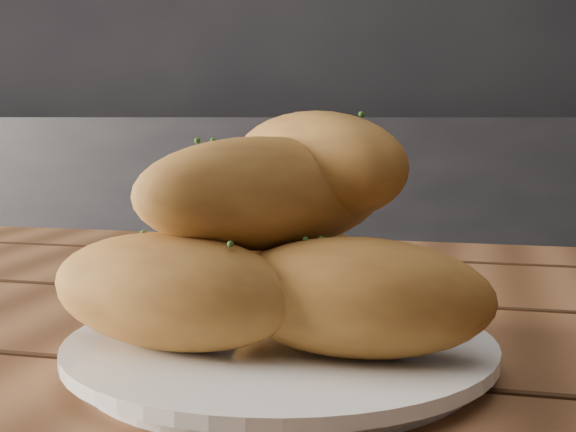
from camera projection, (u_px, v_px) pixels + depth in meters
The scene contains 3 objects.
counter at pixel (242, 300), 1.99m from camera, with size 2.80×0.60×0.90m, color black.
plate at pixel (280, 352), 0.48m from camera, with size 0.26×0.26×0.02m.
bread_rolls at pixel (279, 243), 0.48m from camera, with size 0.27×0.22×0.14m.
Camera 1 is at (0.58, -0.16, 0.90)m, focal length 50.00 mm.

